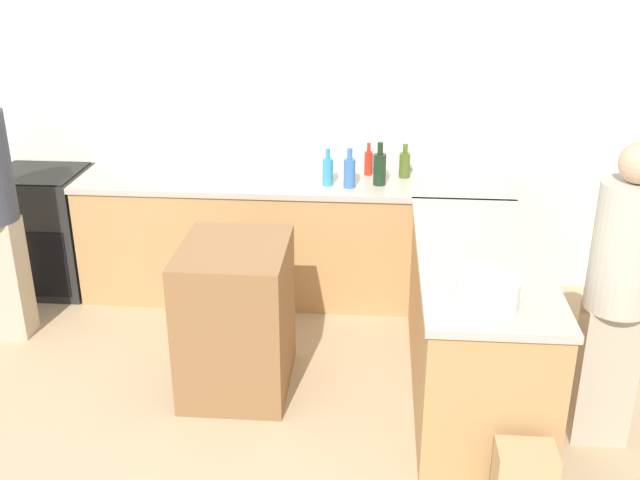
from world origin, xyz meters
TOP-DOWN VIEW (x-y plane):
  - ground_plane at (0.00, 0.00)m, footprint 14.00×14.00m
  - wall_back at (0.00, 2.33)m, footprint 8.00×0.06m
  - counter_back at (0.00, 1.99)m, footprint 3.06×0.64m
  - counter_peninsula at (1.19, 0.81)m, footprint 0.69×1.79m
  - range_oven at (-1.86, 1.99)m, footprint 0.65×0.62m
  - island_table at (-0.19, 0.77)m, footprint 0.61×0.73m
  - mixing_bowl at (1.14, 0.19)m, footprint 0.30×0.30m
  - wine_bottle_dark at (0.62, 1.94)m, footprint 0.09×0.09m
  - dish_soap_bottle at (0.26, 1.91)m, footprint 0.07×0.07m
  - hot_sauce_bottle at (0.54, 2.16)m, footprint 0.06×0.06m
  - water_bottle_blue at (0.42, 1.87)m, footprint 0.08×0.08m
  - olive_oil_bottle at (0.80, 2.13)m, footprint 0.08×0.08m
  - person_at_peninsula at (1.82, 0.42)m, footprint 0.32×0.32m

SIDE VIEW (x-z plane):
  - ground_plane at x=0.00m, z-range 0.00..0.00m
  - island_table at x=-0.19m, z-range 0.00..0.90m
  - counter_back at x=0.00m, z-range 0.00..0.90m
  - counter_peninsula at x=1.19m, z-range 0.00..0.90m
  - range_oven at x=-1.86m, z-range 0.00..0.91m
  - person_at_peninsula at x=1.82m, z-range 0.07..1.71m
  - mixing_bowl at x=1.14m, z-range 0.90..1.03m
  - hot_sauce_bottle at x=0.54m, z-range 0.87..1.11m
  - olive_oil_bottle at x=0.80m, z-range 0.87..1.12m
  - dish_soap_bottle at x=0.26m, z-range 0.87..1.13m
  - water_bottle_blue at x=0.42m, z-range 0.87..1.15m
  - wine_bottle_dark at x=0.62m, z-range 0.87..1.17m
  - wall_back at x=0.00m, z-range 0.00..2.70m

